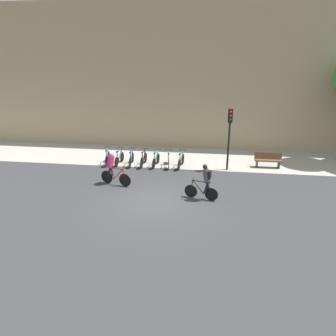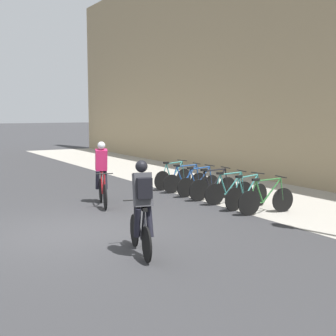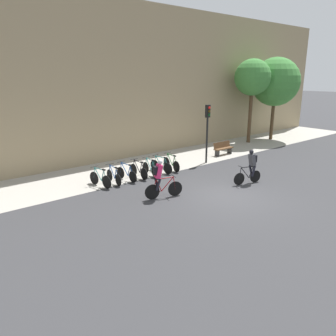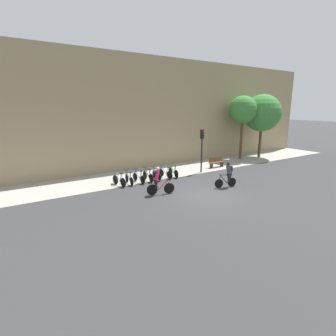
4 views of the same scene
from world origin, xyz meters
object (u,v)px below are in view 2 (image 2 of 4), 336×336
Objects in this scene: cyclist_grey at (142,205)px; parked_bike_3 at (213,187)px; parked_bike_2 at (199,184)px; parked_bike_5 at (247,194)px; parked_bike_4 at (229,191)px; cyclist_pink at (102,171)px; parked_bike_1 at (185,181)px; parked_bike_0 at (173,177)px; parked_bike_6 at (266,199)px.

parked_bike_3 is at bearing 131.04° from cyclist_grey.
parked_bike_3 is (0.76, 0.00, 0.01)m from parked_bike_2.
parked_bike_2 is 2.29m from parked_bike_5.
cyclist_pink is at bearing -119.35° from parked_bike_4.
parked_bike_1 is (-5.34, 4.39, -0.57)m from cyclist_grey.
cyclist_grey is at bearing -48.96° from parked_bike_3.
parked_bike_0 is at bearing 179.93° from parked_bike_2.
cyclist_pink is 1.11× the size of parked_bike_1.
parked_bike_3 is (1.53, 0.00, 0.01)m from parked_bike_1.
parked_bike_0 is 2.29m from parked_bike_3.
parked_bike_1 is at bearing -179.98° from parked_bike_4.
parked_bike_2 is 1.05× the size of parked_bike_4.
parked_bike_3 is 1.02× the size of parked_bike_5.
parked_bike_5 is (3.05, 0.00, 0.01)m from parked_bike_1.
cyclist_grey reaches higher than parked_bike_4.
parked_bike_2 is 3.05m from parked_bike_6.
parked_bike_1 is 3.82m from parked_bike_6.
parked_bike_3 is (-3.82, 4.39, -0.55)m from cyclist_grey.
parked_bike_2 is 1.01× the size of parked_bike_5.
parked_bike_3 is 1.01× the size of parked_bike_6.
parked_bike_6 is at bearing -0.02° from parked_bike_4.
parked_bike_1 is at bearing -0.09° from parked_bike_0.
parked_bike_1 is at bearing 179.95° from parked_bike_2.
cyclist_pink reaches higher than parked_bike_4.
parked_bike_5 is 0.99× the size of parked_bike_6.
parked_bike_5 is (-2.29, 4.39, -0.56)m from cyclist_grey.
cyclist_pink reaches higher than parked_bike_0.
cyclist_pink is 1.02× the size of cyclist_grey.
parked_bike_2 is at bearing 136.24° from cyclist_grey.
parked_bike_0 reaches higher than parked_bike_2.
parked_bike_6 is (-1.53, 4.39, -0.56)m from cyclist_grey.
parked_bike_6 is at bearing 43.62° from cyclist_pink.
parked_bike_0 is at bearing 112.30° from cyclist_pink.
parked_bike_4 is at bearing 124.86° from cyclist_grey.
cyclist_pink is at bearing -80.50° from parked_bike_1.
cyclist_grey is 1.09× the size of parked_bike_1.
parked_bike_0 is at bearing 179.97° from parked_bike_3.
cyclist_grey is (4.82, -1.25, 0.00)m from cyclist_pink.
parked_bike_4 is 0.96× the size of parked_bike_5.
parked_bike_3 is 2.29m from parked_bike_6.
parked_bike_0 is 3.82m from parked_bike_5.
parked_bike_6 is (3.82, 0.00, 0.01)m from parked_bike_1.
parked_bike_0 is 1.53m from parked_bike_2.
parked_bike_0 is 3.05m from parked_bike_4.
parked_bike_3 reaches higher than parked_bike_4.
parked_bike_0 reaches higher than parked_bike_6.
parked_bike_4 reaches higher than parked_bike_2.
parked_bike_5 is at bearing 117.57° from cyclist_grey.
parked_bike_5 is at bearing -0.03° from parked_bike_4.
parked_bike_6 is at bearing 0.00° from parked_bike_3.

